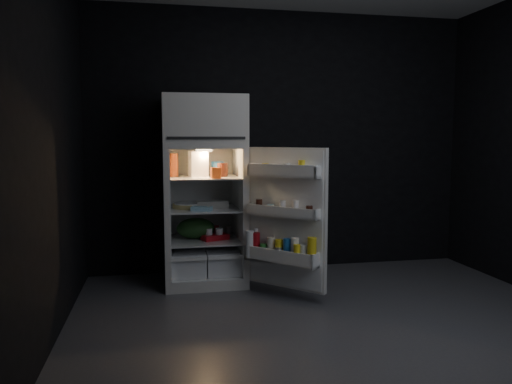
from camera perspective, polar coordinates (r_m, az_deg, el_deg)
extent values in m
cube|color=#4A4A4F|center=(3.92, 9.09, -14.63)|extent=(4.00, 3.40, 0.00)
cube|color=black|center=(5.30, 2.92, 5.73)|extent=(4.00, 0.00, 2.70)
cube|color=black|center=(2.16, 25.58, 4.62)|extent=(4.00, 0.00, 2.70)
cube|color=black|center=(3.51, -22.95, 5.07)|extent=(0.00, 3.40, 2.70)
cube|color=silver|center=(4.94, -5.89, -9.60)|extent=(0.76, 0.70, 0.10)
cube|color=silver|center=(4.78, -10.22, -2.21)|extent=(0.05, 0.70, 1.20)
cube|color=silver|center=(4.85, -1.79, -2.00)|extent=(0.05, 0.70, 1.20)
cube|color=white|center=(5.12, -6.31, -1.60)|extent=(0.66, 0.05, 1.20)
cube|color=silver|center=(4.75, -6.06, 5.43)|extent=(0.76, 0.70, 0.06)
cube|color=silver|center=(4.76, -6.10, 8.32)|extent=(0.76, 0.70, 0.42)
cube|color=black|center=(4.40, -5.65, 6.16)|extent=(0.68, 0.01, 0.02)
cube|color=white|center=(4.76, -9.86, -2.24)|extent=(0.01, 0.65, 1.20)
cube|color=white|center=(4.82, -2.09, -2.05)|extent=(0.01, 0.65, 1.20)
cube|color=white|center=(4.73, -6.03, 5.01)|extent=(0.66, 0.65, 0.01)
cube|color=white|center=(4.90, -5.87, -9.07)|extent=(0.66, 0.65, 0.01)
cube|color=white|center=(4.74, -5.99, 1.68)|extent=(0.65, 0.63, 0.01)
cube|color=white|center=(4.78, -5.95, -1.92)|extent=(0.65, 0.63, 0.01)
cube|color=white|center=(4.83, -5.91, -5.44)|extent=(0.65, 0.63, 0.01)
cube|color=white|center=(4.88, -7.86, -7.75)|extent=(0.32, 0.59, 0.22)
cube|color=white|center=(4.91, -3.97, -7.63)|extent=(0.32, 0.59, 0.22)
cube|color=white|center=(4.54, -7.63, -7.62)|extent=(0.32, 0.02, 0.03)
cube|color=white|center=(4.57, -3.46, -7.49)|extent=(0.32, 0.02, 0.03)
cube|color=#FFE5B2|center=(4.68, -5.97, 4.74)|extent=(0.14, 0.14, 0.02)
cube|color=silver|center=(4.32, 3.55, -3.00)|extent=(0.56, 0.58, 1.22)
cube|color=white|center=(4.30, 3.35, -3.05)|extent=(0.50, 0.52, 1.18)
cube|color=white|center=(4.22, 3.08, 1.84)|extent=(0.54, 0.55, 0.02)
cube|color=white|center=(4.19, 2.83, 2.33)|extent=(0.49, 0.50, 0.10)
cube|color=white|center=(4.06, 7.05, 2.16)|extent=(0.08, 0.08, 0.10)
cube|color=white|center=(4.40, -0.57, 2.52)|extent=(0.08, 0.08, 0.10)
cube|color=white|center=(4.26, 3.02, -2.67)|extent=(0.54, 0.56, 0.02)
cube|color=white|center=(4.22, 2.74, -2.28)|extent=(0.49, 0.50, 0.09)
cube|color=white|center=(4.09, 6.96, -2.59)|extent=(0.09, 0.08, 0.09)
cube|color=white|center=(4.43, -0.60, -1.87)|extent=(0.09, 0.08, 0.09)
cube|color=white|center=(4.32, 2.85, -8.02)|extent=(0.57, 0.59, 0.02)
cube|color=white|center=(4.26, 2.42, -7.48)|extent=(0.49, 0.50, 0.13)
cube|color=white|center=(4.15, 6.76, -7.89)|extent=(0.11, 0.11, 0.13)
cube|color=white|center=(4.49, -0.75, -6.77)|extent=(0.11, 0.11, 0.13)
cube|color=white|center=(4.22, 3.09, 3.08)|extent=(0.52, 0.54, 0.02)
cylinder|color=yellow|center=(4.13, 5.22, 2.76)|extent=(0.08, 0.08, 0.13)
cylinder|color=silver|center=(4.20, 3.55, 2.63)|extent=(0.08, 0.08, 0.10)
cylinder|color=yellow|center=(4.32, 1.06, 2.69)|extent=(0.08, 0.08, 0.09)
cylinder|color=black|center=(4.12, 6.10, -2.21)|extent=(0.08, 0.08, 0.09)
cylinder|color=white|center=(4.18, 4.54, -1.81)|extent=(0.07, 0.07, 0.13)
cylinder|color=silver|center=(4.25, 3.03, -1.76)|extent=(0.08, 0.08, 0.12)
cylinder|color=#84B5CC|center=(4.31, 1.67, -1.92)|extent=(0.08, 0.08, 0.07)
cylinder|color=black|center=(4.38, 0.36, -1.56)|extent=(0.08, 0.08, 0.11)
cylinder|color=yellow|center=(4.14, 6.40, -6.81)|extent=(0.11, 0.11, 0.24)
cylinder|color=silver|center=(4.19, 5.43, -7.17)|extent=(0.08, 0.08, 0.17)
cylinder|color=white|center=(4.22, 4.48, -6.70)|extent=(0.10, 0.10, 0.22)
cylinder|color=#1E5BA3|center=(4.26, 3.55, -6.68)|extent=(0.09, 0.09, 0.20)
cylinder|color=yellow|center=(4.31, 2.63, -6.66)|extent=(0.10, 0.10, 0.19)
cylinder|color=#F4E6C8|center=(4.35, 1.73, -6.47)|extent=(0.10, 0.10, 0.20)
cylinder|color=#338C33|center=(4.40, 0.85, -6.77)|extent=(0.09, 0.09, 0.13)
cylinder|color=#A60E16|center=(4.43, -0.01, -6.06)|extent=(0.10, 0.10, 0.22)
cylinder|color=yellow|center=(4.17, 4.68, -7.17)|extent=(0.08, 0.08, 0.17)
cylinder|color=#BCBDC1|center=(4.27, 2.57, -7.18)|extent=(0.08, 0.08, 0.13)
cylinder|color=#84B5CC|center=(4.35, 1.00, -7.11)|extent=(0.08, 0.08, 0.10)
cylinder|color=white|center=(4.42, -0.73, -5.97)|extent=(0.10, 0.10, 0.24)
cylinder|color=white|center=(4.41, -0.01, -4.38)|extent=(0.05, 0.05, 0.02)
cube|color=white|center=(4.75, -6.61, 3.20)|extent=(0.18, 0.18, 0.24)
cylinder|color=#1E5BA3|center=(4.81, -4.41, 2.66)|extent=(0.15, 0.15, 0.14)
cylinder|color=black|center=(4.73, -3.85, 2.54)|extent=(0.12, 0.12, 0.13)
cylinder|color=#CF5321|center=(4.79, -9.37, 3.06)|extent=(0.09, 0.09, 0.22)
cube|color=#DF571A|center=(4.53, -4.62, 2.19)|extent=(0.09, 0.07, 0.10)
cube|color=gray|center=(4.75, -5.03, -1.46)|extent=(0.30, 0.13, 0.07)
cylinder|color=tan|center=(4.82, -7.51, -1.56)|extent=(0.43, 0.43, 0.04)
cube|color=#84B5CC|center=(4.60, -6.22, -1.90)|extent=(0.21, 0.15, 0.04)
cube|color=#F4E6C8|center=(4.96, -4.41, -1.24)|extent=(0.15, 0.14, 0.05)
ellipsoid|color=#193815|center=(4.86, -6.90, -4.13)|extent=(0.42, 0.38, 0.20)
cube|color=#A60E16|center=(4.78, -4.71, -5.16)|extent=(0.28, 0.21, 0.05)
cylinder|color=#A60E16|center=(5.03, -4.57, -4.36)|extent=(0.08, 0.08, 0.09)
cylinder|color=#BCBDC1|center=(4.96, -3.20, -4.50)|extent=(0.09, 0.09, 0.09)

